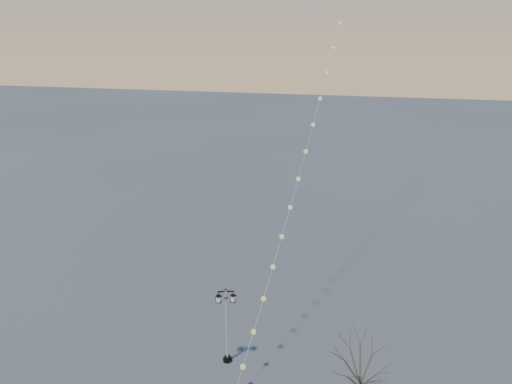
% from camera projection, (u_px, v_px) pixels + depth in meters
% --- Properties ---
extents(street_lamp, '(1.36, 0.77, 5.54)m').
position_uv_depth(street_lamp, '(227.00, 322.00, 29.88)').
color(street_lamp, black).
rests_on(street_lamp, ground).
extents(bare_tree, '(2.77, 2.77, 4.59)m').
position_uv_depth(bare_tree, '(361.00, 370.00, 25.41)').
color(bare_tree, '#463C2B').
rests_on(bare_tree, ground).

